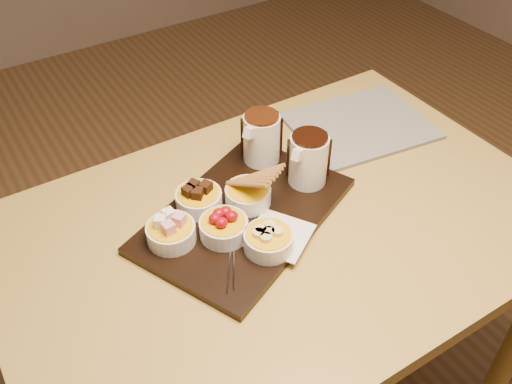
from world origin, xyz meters
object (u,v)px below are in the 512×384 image
dining_table (281,253)px  serving_board (244,215)px  pitcher_dark_chocolate (308,160)px  bowl_strawberries (224,228)px  newspaper (360,125)px  pitcher_milk_chocolate (262,139)px

dining_table → serving_board: 0.14m
pitcher_dark_chocolate → bowl_strawberries: bearing=167.3°
dining_table → pitcher_dark_chocolate: size_ratio=10.14×
dining_table → bowl_strawberries: (-0.13, 0.02, 0.14)m
pitcher_dark_chocolate → newspaper: size_ratio=0.34×
dining_table → pitcher_milk_chocolate: size_ratio=10.14×
dining_table → bowl_strawberries: bowl_strawberries is taller
serving_board → pitcher_dark_chocolate: pitcher_dark_chocolate is taller
serving_board → newspaper: serving_board is taller
pitcher_milk_chocolate → newspaper: (0.30, -0.00, -0.07)m
newspaper → bowl_strawberries: bearing=-153.9°
dining_table → pitcher_dark_chocolate: (0.11, 0.07, 0.18)m
serving_board → pitcher_dark_chocolate: (0.18, 0.01, 0.07)m
bowl_strawberries → pitcher_dark_chocolate: (0.25, 0.05, 0.04)m
newspaper → dining_table: bearing=-145.7°
dining_table → newspaper: newspaper is taller
dining_table → serving_board: serving_board is taller
serving_board → pitcher_dark_chocolate: 0.19m
pitcher_dark_chocolate → pitcher_milk_chocolate: 0.13m
dining_table → newspaper: 0.43m
serving_board → bowl_strawberries: bowl_strawberries is taller
bowl_strawberries → newspaper: bearing=18.5°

